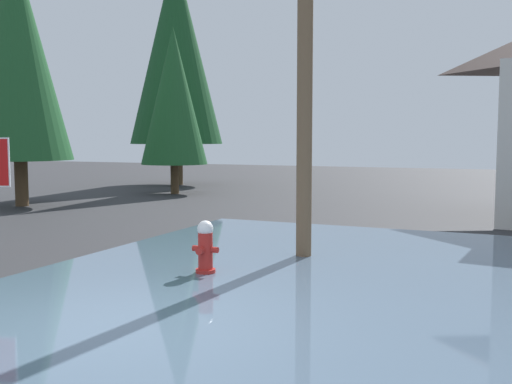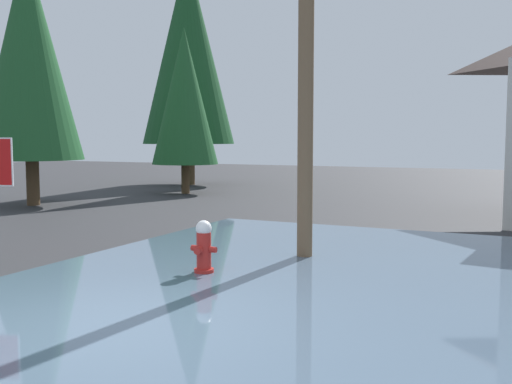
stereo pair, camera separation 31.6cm
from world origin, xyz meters
TOP-DOWN VIEW (x-y plane):
  - ground_plane at (0.00, 0.00)m, footprint 80.00×80.00m
  - flood_puddle at (1.43, 2.26)m, footprint 9.01×12.76m
  - fire_hydrant at (-0.39, 2.77)m, footprint 0.44×0.38m
  - pine_tree_tall_left at (-8.30, 14.78)m, footprint 2.61×2.61m
  - pine_tree_mid_left at (-10.64, 18.83)m, footprint 4.32×4.32m
  - pine_tree_short_left at (-10.58, 9.07)m, footprint 3.33×3.33m

SIDE VIEW (x-z plane):
  - ground_plane at x=0.00m, z-range -0.10..0.00m
  - flood_puddle at x=1.43m, z-range 0.00..0.05m
  - fire_hydrant at x=-0.39m, z-range -0.01..0.88m
  - pine_tree_tall_left at x=-8.30m, z-range 0.58..7.11m
  - pine_tree_short_left at x=-10.58m, z-range 0.73..9.05m
  - pine_tree_mid_left at x=-10.64m, z-range 0.95..11.74m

